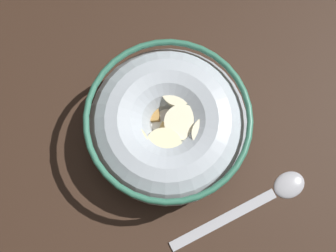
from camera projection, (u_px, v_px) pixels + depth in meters
ground_plane at (168, 134)px, 49.68cm from camera, size 124.93×124.93×2.00cm
cereal_bowl at (168, 125)px, 45.42cm from camera, size 15.73×15.73×6.26cm
spoon at (265, 197)px, 46.92cm from camera, size 15.14×3.02×0.80cm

